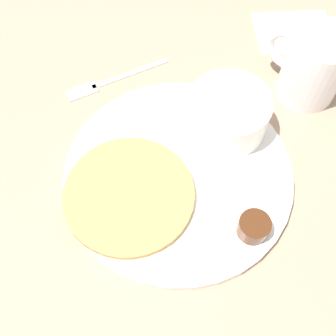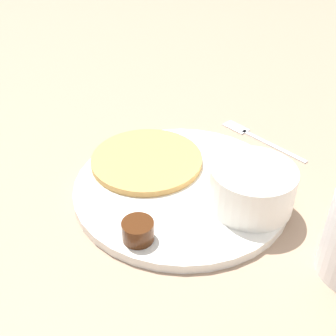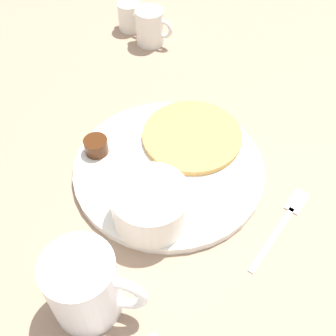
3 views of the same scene
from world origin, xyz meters
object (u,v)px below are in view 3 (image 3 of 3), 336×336
bowl (151,204)px  creamer_pitcher_near (150,27)px  creamer_pitcher_far (130,16)px  plate (169,168)px  coffee_mug (86,286)px  fork (285,219)px

bowl → creamer_pitcher_near: (-0.15, -0.39, -0.01)m
creamer_pitcher_near → creamer_pitcher_far: creamer_pitcher_near is taller
plate → bowl: bearing=52.7°
coffee_mug → fork: (-0.27, -0.01, -0.05)m
bowl → coffee_mug: 0.13m
coffee_mug → plate: bearing=-136.6°
creamer_pitcher_far → coffee_mug: bearing=66.2°
coffee_mug → creamer_pitcher_near: coffee_mug is taller
creamer_pitcher_far → fork: creamer_pitcher_far is taller
bowl → creamer_pitcher_near: size_ratio=1.43×
creamer_pitcher_near → fork: creamer_pitcher_near is taller
plate → fork: 0.18m
coffee_mug → fork: bearing=-177.3°
plate → coffee_mug: size_ratio=2.71×
plate → creamer_pitcher_near: size_ratio=3.97×
plate → creamer_pitcher_near: 0.33m
bowl → coffee_mug: bearing=37.0°
plate → coffee_mug: (0.16, 0.15, 0.04)m
bowl → creamer_pitcher_near: creamer_pitcher_near is taller
plate → fork: size_ratio=2.01×
creamer_pitcher_near → fork: bearing=92.1°
plate → bowl: (0.05, 0.07, 0.03)m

